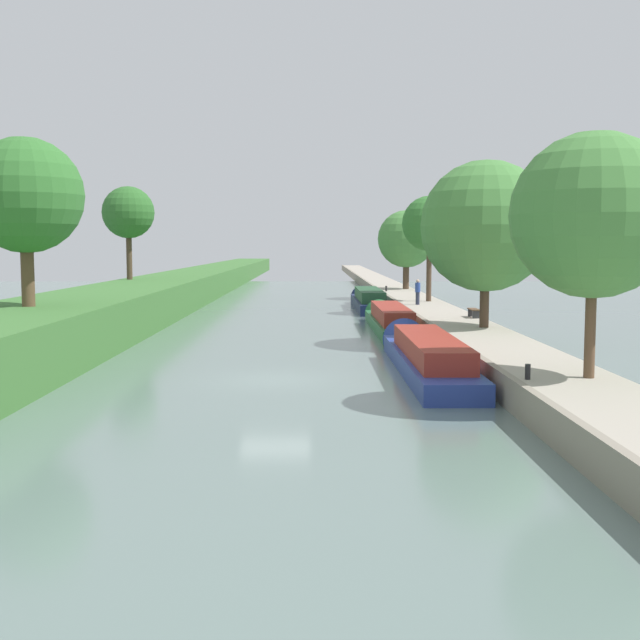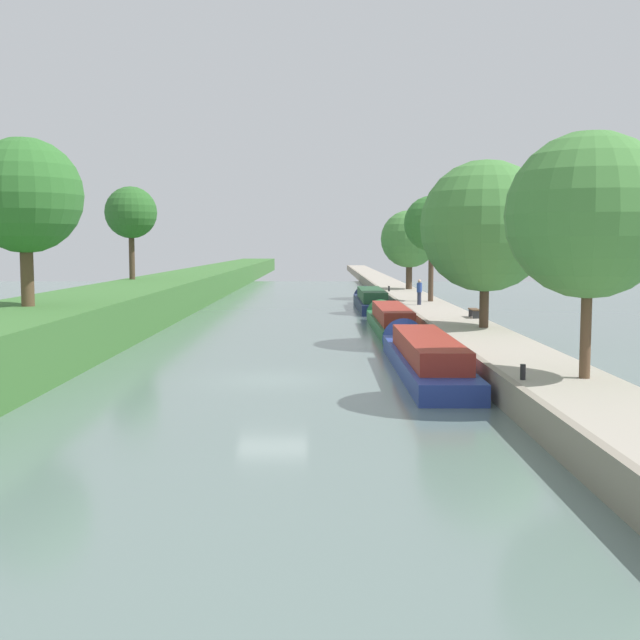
% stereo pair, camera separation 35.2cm
% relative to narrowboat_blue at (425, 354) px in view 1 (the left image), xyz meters
% --- Properties ---
extents(ground_plane, '(160.00, 160.00, 0.00)m').
position_rel_narrowboat_blue_xyz_m(ground_plane, '(-5.69, -2.41, -0.59)').
color(ground_plane, slate).
extents(right_towpath, '(3.21, 260.00, 0.93)m').
position_rel_narrowboat_blue_xyz_m(right_towpath, '(3.19, -2.41, -0.12)').
color(right_towpath, '#A89E8E').
rests_on(right_towpath, ground_plane).
extents(stone_quay, '(0.25, 260.00, 0.98)m').
position_rel_narrowboat_blue_xyz_m(stone_quay, '(1.46, -2.41, -0.10)').
color(stone_quay, gray).
rests_on(stone_quay, ground_plane).
extents(narrowboat_blue, '(2.14, 14.54, 2.12)m').
position_rel_narrowboat_blue_xyz_m(narrowboat_blue, '(0.00, 0.00, 0.00)').
color(narrowboat_blue, '#283D93').
rests_on(narrowboat_blue, ground_plane).
extents(narrowboat_green, '(1.97, 14.38, 2.04)m').
position_rel_narrowboat_blue_xyz_m(narrowboat_green, '(0.04, 15.17, -0.01)').
color(narrowboat_green, '#1E6033').
rests_on(narrowboat_green, ground_plane).
extents(narrowboat_navy, '(2.09, 14.94, 2.16)m').
position_rel_narrowboat_blue_xyz_m(narrowboat_navy, '(-0.10, 30.72, 0.04)').
color(narrowboat_navy, '#141E42').
rests_on(narrowboat_navy, ground_plane).
extents(tree_rightbank_near, '(4.81, 4.81, 7.14)m').
position_rel_narrowboat_blue_xyz_m(tree_rightbank_near, '(3.76, -7.61, 5.07)').
color(tree_rightbank_near, brown).
rests_on(tree_rightbank_near, right_towpath).
extents(tree_rightbank_midnear, '(6.18, 6.18, 7.87)m').
position_rel_narrowboat_blue_xyz_m(tree_rightbank_midnear, '(3.78, 6.98, 5.12)').
color(tree_rightbank_midnear, '#4C3828').
rests_on(tree_rightbank_midnear, right_towpath).
extents(tree_rightbank_midfar, '(3.82, 3.82, 7.30)m').
position_rel_narrowboat_blue_xyz_m(tree_rightbank_midfar, '(3.72, 24.85, 5.70)').
color(tree_rightbank_midfar, '#4C3828').
rests_on(tree_rightbank_midfar, right_towpath).
extents(tree_rightbank_far, '(5.09, 5.09, 7.00)m').
position_rel_narrowboat_blue_xyz_m(tree_rightbank_far, '(3.96, 40.66, 4.78)').
color(tree_rightbank_far, '#4C3828').
rests_on(tree_rightbank_far, right_towpath).
extents(tree_leftbank_downstream, '(3.88, 3.88, 6.97)m').
position_rel_narrowboat_blue_xyz_m(tree_leftbank_downstream, '(-18.17, 29.72, 6.66)').
color(tree_leftbank_downstream, '#4C3828').
rests_on(tree_leftbank_downstream, left_grassy_bank).
extents(tree_leftbank_upstream, '(4.81, 4.81, 7.03)m').
position_rel_narrowboat_blue_xyz_m(tree_leftbank_upstream, '(-16.28, 2.87, 6.27)').
color(tree_leftbank_upstream, brown).
rests_on(tree_leftbank_upstream, left_grassy_bank).
extents(person_walking, '(0.34, 0.34, 1.66)m').
position_rel_narrowboat_blue_xyz_m(person_walking, '(2.53, 21.61, 1.22)').
color(person_walking, '#282D42').
rests_on(person_walking, right_towpath).
extents(mooring_bollard_near, '(0.16, 0.16, 0.45)m').
position_rel_narrowboat_blue_xyz_m(mooring_bollard_near, '(1.88, -7.89, 0.57)').
color(mooring_bollard_near, black).
rests_on(mooring_bollard_near, right_towpath).
extents(mooring_bollard_far, '(0.16, 0.16, 0.45)m').
position_rel_narrowboat_blue_xyz_m(mooring_bollard_far, '(1.88, 37.13, 0.57)').
color(mooring_bollard_far, black).
rests_on(mooring_bollard_far, right_towpath).
extents(park_bench, '(0.44, 1.50, 0.47)m').
position_rel_narrowboat_blue_xyz_m(park_bench, '(4.34, 12.20, 0.69)').
color(park_bench, '#333338').
rests_on(park_bench, right_towpath).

